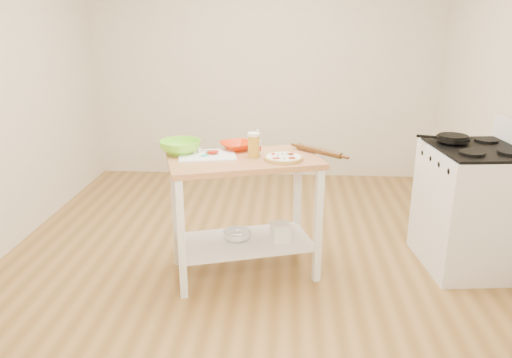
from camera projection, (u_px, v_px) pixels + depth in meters
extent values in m
cube|color=olive|center=(251.00, 260.00, 3.99)|extent=(4.00, 4.50, 0.02)
cube|color=beige|center=(265.00, 61.00, 5.71)|extent=(4.00, 0.02, 2.70)
cube|color=beige|center=(190.00, 202.00, 1.42)|extent=(4.00, 0.02, 2.70)
cube|color=#BA7C4C|center=(244.00, 161.00, 3.51)|extent=(1.18, 0.86, 0.04)
cube|color=white|center=(245.00, 242.00, 3.71)|extent=(1.08, 0.78, 0.02)
cube|color=white|center=(181.00, 240.00, 3.32)|extent=(0.06, 0.06, 0.86)
cube|color=white|center=(175.00, 213.00, 3.77)|extent=(0.06, 0.06, 0.86)
cube|color=white|center=(318.00, 226.00, 3.54)|extent=(0.06, 0.06, 0.86)
cube|color=white|center=(297.00, 203.00, 3.99)|extent=(0.06, 0.06, 0.86)
cube|color=white|center=(470.00, 209.00, 3.77)|extent=(0.72, 0.82, 0.92)
cube|color=black|center=(479.00, 149.00, 3.62)|extent=(0.68, 0.77, 0.02)
cylinder|color=black|center=(453.00, 139.00, 3.74)|extent=(0.24, 0.24, 0.03)
cube|color=black|center=(427.00, 137.00, 3.80)|extent=(0.15, 0.07, 0.02)
cylinder|color=tan|center=(283.00, 159.00, 3.46)|extent=(0.27, 0.27, 0.02)
cylinder|color=tan|center=(283.00, 157.00, 3.45)|extent=(0.27, 0.27, 0.01)
cylinder|color=white|center=(283.00, 157.00, 3.45)|extent=(0.24, 0.24, 0.01)
cylinder|color=#A51D0C|center=(291.00, 154.00, 3.51)|extent=(0.05, 0.05, 0.01)
cylinder|color=#A51D0C|center=(275.00, 154.00, 3.50)|extent=(0.05, 0.05, 0.01)
cylinder|color=#A51D0C|center=(276.00, 158.00, 3.40)|extent=(0.05, 0.05, 0.01)
cylinder|color=#A51D0C|center=(292.00, 158.00, 3.40)|extent=(0.05, 0.05, 0.01)
sphere|color=white|center=(285.00, 154.00, 3.50)|extent=(0.03, 0.03, 0.03)
sphere|color=white|center=(276.00, 155.00, 3.48)|extent=(0.03, 0.03, 0.03)
sphere|color=white|center=(275.00, 158.00, 3.41)|extent=(0.03, 0.03, 0.03)
plane|color=#29661C|center=(290.00, 154.00, 3.48)|extent=(0.03, 0.03, 0.00)
plane|color=#29661C|center=(283.00, 154.00, 3.50)|extent=(0.02, 0.02, 0.00)
plane|color=#29661C|center=(277.00, 155.00, 3.47)|extent=(0.03, 0.03, 0.00)
plane|color=#29661C|center=(277.00, 157.00, 3.42)|extent=(0.03, 0.03, 0.00)
plane|color=#29661C|center=(284.00, 158.00, 3.39)|extent=(0.02, 0.02, 0.00)
plane|color=#29661C|center=(292.00, 157.00, 3.42)|extent=(0.03, 0.03, 0.00)
plane|color=#29661C|center=(292.00, 154.00, 3.49)|extent=(0.03, 0.03, 0.00)
plane|color=#29661C|center=(283.00, 153.00, 3.51)|extent=(0.02, 0.02, 0.00)
cube|color=white|center=(207.00, 155.00, 3.55)|extent=(0.45, 0.37, 0.01)
cube|color=#F4EACC|center=(190.00, 151.00, 3.59)|extent=(0.03, 0.03, 0.02)
cube|color=#F4EACC|center=(195.00, 151.00, 3.60)|extent=(0.03, 0.03, 0.02)
cube|color=#F4EACC|center=(200.00, 151.00, 3.60)|extent=(0.03, 0.03, 0.02)
cube|color=#F4EACC|center=(190.00, 150.00, 3.63)|extent=(0.03, 0.03, 0.02)
cube|color=#F4EACC|center=(195.00, 150.00, 3.63)|extent=(0.03, 0.03, 0.02)
cube|color=#F4EACC|center=(199.00, 149.00, 3.64)|extent=(0.03, 0.03, 0.02)
cylinder|color=#A51D0C|center=(210.00, 153.00, 3.57)|extent=(0.07, 0.07, 0.01)
cylinder|color=#A51D0C|center=(212.00, 152.00, 3.57)|extent=(0.07, 0.07, 0.01)
cylinder|color=#A51D0C|center=(214.00, 151.00, 3.57)|extent=(0.07, 0.07, 0.01)
cube|color=#32BFA9|center=(205.00, 156.00, 3.51)|extent=(0.06, 0.07, 0.01)
cylinder|color=#32BFA9|center=(209.00, 153.00, 3.58)|extent=(0.07, 0.09, 0.01)
cube|color=silver|center=(198.00, 151.00, 3.64)|extent=(0.18, 0.03, 0.00)
cube|color=black|center=(180.00, 150.00, 3.63)|extent=(0.10, 0.02, 0.01)
imported|color=red|center=(237.00, 146.00, 3.72)|extent=(0.33, 0.33, 0.06)
imported|color=#83E82E|center=(180.00, 147.00, 3.62)|extent=(0.32, 0.32, 0.09)
cylinder|color=gold|center=(254.00, 146.00, 3.52)|extent=(0.08, 0.08, 0.15)
cylinder|color=white|center=(254.00, 134.00, 3.49)|extent=(0.09, 0.09, 0.02)
cylinder|color=white|center=(255.00, 148.00, 3.56)|extent=(0.09, 0.09, 0.11)
cylinder|color=red|center=(255.00, 148.00, 3.56)|extent=(0.09, 0.09, 0.04)
cylinder|color=silver|center=(258.00, 137.00, 3.53)|extent=(0.01, 0.06, 0.11)
cylinder|color=#593614|center=(319.00, 151.00, 3.59)|extent=(0.32, 0.30, 0.05)
imported|color=silver|center=(237.00, 236.00, 3.72)|extent=(0.29, 0.29, 0.07)
cube|color=white|center=(281.00, 231.00, 3.71)|extent=(0.16, 0.16, 0.13)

